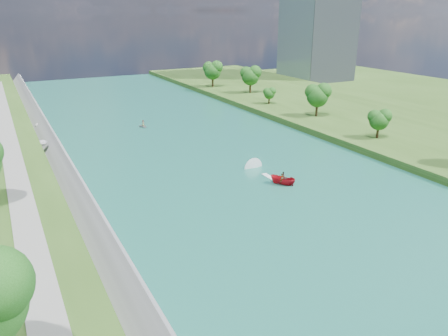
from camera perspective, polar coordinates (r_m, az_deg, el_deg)
ground at (r=63.23m, az=6.94°, el=-4.80°), size 260.00×260.00×0.00m
river_water at (r=79.21m, az=-1.20°, el=0.57°), size 55.00×240.00×0.10m
berm_east at (r=109.42m, az=22.77°, el=4.84°), size 44.00×240.00×1.50m
riprap_bank at (r=70.81m, az=-19.93°, el=-1.56°), size 4.84×236.00×4.49m
riverside_path at (r=70.73m, az=-25.51°, el=-0.85°), size 3.00×200.00×0.10m
office_tower at (r=183.19m, az=12.35°, el=20.63°), size 22.00×22.00×60.00m
trees_east at (r=116.80m, az=9.54°, el=9.71°), size 15.99×131.41×10.22m
motorboat at (r=71.20m, az=6.95°, el=-1.23°), size 3.70×18.92×2.04m
raft at (r=105.99m, az=-10.49°, el=5.47°), size 2.46×2.99×1.68m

